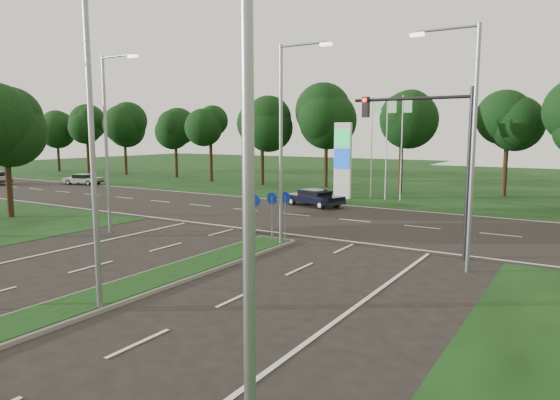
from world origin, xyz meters
The scene contains 15 objects.
verge_far centered at (0.00, 55.00, 0.00)m, with size 160.00×50.00×0.02m, color black.
cross_road centered at (0.00, 24.00, 0.00)m, with size 160.00×12.00×0.02m, color black.
median_kerb centered at (0.00, 4.00, 0.06)m, with size 2.00×26.00×0.12m, color slate.
streetlight_median_near centered at (1.00, 6.00, 5.08)m, with size 2.53×0.22×9.00m.
streetlight_median_far centered at (1.00, 16.00, 5.08)m, with size 2.53×0.22×9.00m.
streetlight_left_far centered at (-8.30, 14.00, 5.08)m, with size 2.53×0.22×9.00m.
streetlight_right_far centered at (8.80, 16.00, 5.08)m, with size 2.53×0.22×9.00m.
streetlight_right_near centered at (8.80, 2.00, 5.08)m, with size 2.53×0.22×9.00m.
traffic_signal centered at (7.19, 18.00, 4.65)m, with size 5.10×0.42×7.00m.
median_signs centered at (0.00, 16.40, 1.71)m, with size 1.16×1.76×2.38m.
gas_pylon centered at (-3.79, 33.05, 3.20)m, with size 5.80×1.26×8.00m.
tree_left_far centered at (-17.90, 13.93, 6.11)m, with size 5.20×5.20×8.86m.
treeline_far centered at (0.10, 39.93, 6.83)m, with size 6.00×6.00×9.90m.
navy_sedan centered at (-3.87, 27.99, 0.65)m, with size 4.71×2.92×1.21m.
far_car_a centered at (-30.82, 29.00, 0.58)m, with size 4.05×2.49×1.09m.
Camera 1 is at (12.64, -3.09, 5.13)m, focal length 32.00 mm.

